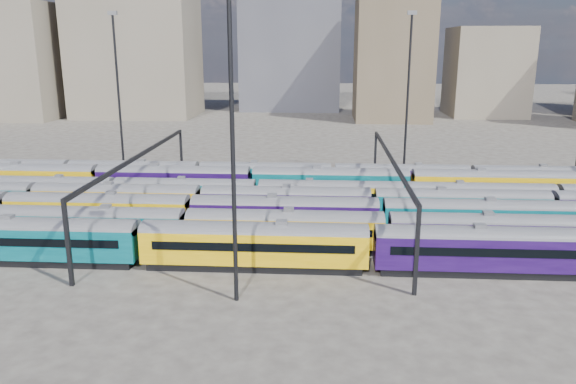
# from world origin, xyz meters

# --- Properties ---
(ground) EXTENTS (500.00, 500.00, 0.00)m
(ground) POSITION_xyz_m (0.00, 0.00, 0.00)
(ground) COLOR #3D3934
(ground) RESTS_ON ground
(rake_0) EXTENTS (131.05, 3.19, 5.39)m
(rake_0) POSITION_xyz_m (6.67, -15.00, 2.83)
(rake_0) COLOR black
(rake_0) RESTS_ON ground
(rake_1) EXTENTS (123.84, 3.02, 5.09)m
(rake_1) POSITION_xyz_m (8.60, -10.00, 2.67)
(rake_1) COLOR black
(rake_1) RESTS_ON ground
(rake_2) EXTENTS (105.79, 3.10, 5.22)m
(rake_2) POSITION_xyz_m (-2.12, -5.00, 2.74)
(rake_2) COLOR black
(rake_2) RESTS_ON ground
(rake_3) EXTENTS (123.63, 3.02, 5.08)m
(rake_3) POSITION_xyz_m (-12.68, 0.00, 2.67)
(rake_3) COLOR black
(rake_3) RESTS_ON ground
(rake_4) EXTENTS (131.44, 2.75, 4.61)m
(rake_4) POSITION_xyz_m (-15.82, 5.00, 2.42)
(rake_4) COLOR black
(rake_4) RESTS_ON ground
(rake_5) EXTENTS (129.58, 3.16, 5.33)m
(rake_5) POSITION_xyz_m (13.94, 10.00, 2.80)
(rake_5) COLOR black
(rake_5) RESTS_ON ground
(rake_6) EXTENTS (137.09, 2.87, 4.82)m
(rake_6) POSITION_xyz_m (13.37, 15.00, 2.53)
(rake_6) COLOR black
(rake_6) RESTS_ON ground
(gantry_1) EXTENTS (0.35, 40.35, 8.03)m
(gantry_1) POSITION_xyz_m (-20.00, 0.00, 6.79)
(gantry_1) COLOR black
(gantry_1) RESTS_ON ground
(gantry_2) EXTENTS (0.35, 40.35, 8.03)m
(gantry_2) POSITION_xyz_m (10.00, 0.00, 6.79)
(gantry_2) COLOR black
(gantry_2) RESTS_ON ground
(mast_1) EXTENTS (1.40, 0.50, 25.60)m
(mast_1) POSITION_xyz_m (-30.00, 22.00, 13.97)
(mast_1) COLOR black
(mast_1) RESTS_ON ground
(mast_2) EXTENTS (1.40, 0.50, 25.60)m
(mast_2) POSITION_xyz_m (-5.00, -22.00, 13.97)
(mast_2) COLOR black
(mast_2) RESTS_ON ground
(mast_3) EXTENTS (1.40, 0.50, 25.60)m
(mast_3) POSITION_xyz_m (15.00, 24.00, 13.97)
(mast_3) COLOR black
(mast_3) RESTS_ON ground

